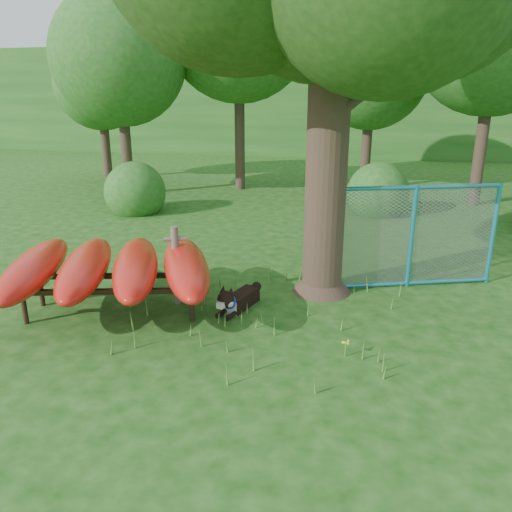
# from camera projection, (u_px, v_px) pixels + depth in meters

# --- Properties ---
(ground) EXTENTS (80.00, 80.00, 0.00)m
(ground) POSITION_uv_depth(u_px,v_px,m) (222.00, 349.00, 6.91)
(ground) COLOR #15440D
(ground) RESTS_ON ground
(wooden_post) EXTENTS (0.36, 0.21, 1.34)m
(wooden_post) POSITION_uv_depth(u_px,v_px,m) (176.00, 264.00, 8.23)
(wooden_post) COLOR brown
(wooden_post) RESTS_ON ground
(kayak_rack) EXTENTS (4.03, 3.61, 1.02)m
(kayak_rack) POSITION_uv_depth(u_px,v_px,m) (111.00, 267.00, 7.83)
(kayak_rack) COLOR black
(kayak_rack) RESTS_ON ground
(husky_dog) EXTENTS (0.53, 1.14, 0.52)m
(husky_dog) POSITION_uv_depth(u_px,v_px,m) (237.00, 300.00, 8.11)
(husky_dog) COLOR black
(husky_dog) RESTS_ON ground
(fence_section) EXTENTS (3.03, 1.22, 3.12)m
(fence_section) POSITION_uv_depth(u_px,v_px,m) (412.00, 237.00, 8.91)
(fence_section) COLOR teal
(fence_section) RESTS_ON ground
(wildflower_clump) EXTENTS (0.11, 0.10, 0.23)m
(wildflower_clump) POSITION_uv_depth(u_px,v_px,m) (346.00, 344.00, 6.68)
(wildflower_clump) COLOR #51892C
(wildflower_clump) RESTS_ON ground
(bg_tree_a) EXTENTS (4.40, 4.40, 6.70)m
(bg_tree_a) POSITION_uv_depth(u_px,v_px,m) (119.00, 58.00, 16.21)
(bg_tree_a) COLOR #37271E
(bg_tree_a) RESTS_ON ground
(bg_tree_b) EXTENTS (5.20, 5.20, 8.22)m
(bg_tree_b) POSITION_uv_depth(u_px,v_px,m) (239.00, 25.00, 16.94)
(bg_tree_b) COLOR #37271E
(bg_tree_b) RESTS_ON ground
(bg_tree_c) EXTENTS (4.00, 4.00, 6.12)m
(bg_tree_c) POSITION_uv_depth(u_px,v_px,m) (371.00, 72.00, 17.33)
(bg_tree_c) COLOR #37271E
(bg_tree_c) RESTS_ON ground
(bg_tree_d) EXTENTS (4.80, 4.80, 7.50)m
(bg_tree_d) POSITION_uv_depth(u_px,v_px,m) (496.00, 32.00, 14.40)
(bg_tree_d) COLOR #37271E
(bg_tree_d) RESTS_ON ground
(bg_tree_f) EXTENTS (3.60, 3.60, 5.55)m
(bg_tree_f) POSITION_uv_depth(u_px,v_px,m) (100.00, 84.00, 19.77)
(bg_tree_f) COLOR #37271E
(bg_tree_f) RESTS_ON ground
(shrub_left) EXTENTS (1.80, 1.80, 1.80)m
(shrub_left) POSITION_uv_depth(u_px,v_px,m) (137.00, 212.00, 14.96)
(shrub_left) COLOR #225B1D
(shrub_left) RESTS_ON ground
(shrub_mid) EXTENTS (1.80, 1.80, 1.80)m
(shrub_mid) POSITION_uv_depth(u_px,v_px,m) (376.00, 213.00, 14.79)
(shrub_mid) COLOR #225B1D
(shrub_mid) RESTS_ON ground
(wooded_hillside) EXTENTS (80.00, 12.00, 6.00)m
(wooded_hillside) POSITION_uv_depth(u_px,v_px,m) (351.00, 100.00, 31.87)
(wooded_hillside) COLOR #225B1D
(wooded_hillside) RESTS_ON ground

